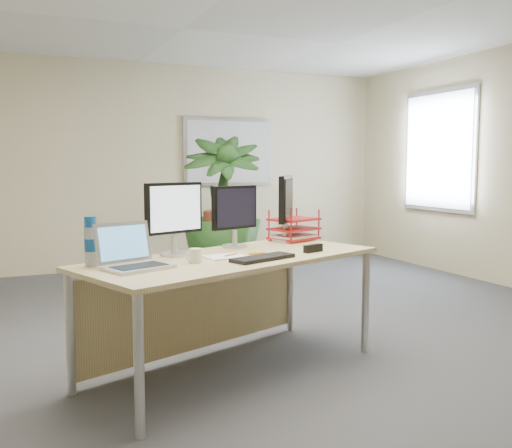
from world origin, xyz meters
name	(u,v)px	position (x,y,z in m)	size (l,w,h in m)	color
floor	(269,360)	(0.00, 0.00, 0.00)	(8.00, 8.00, 0.00)	#46474B
back_wall	(142,166)	(0.00, 4.00, 1.35)	(7.00, 0.04, 2.70)	beige
whiteboard	(228,152)	(1.20, 3.97, 1.55)	(1.30, 0.04, 0.95)	#A7A6AB
window	(439,151)	(3.47, 2.30, 1.55)	(0.04, 1.30, 1.55)	#A7A6AB
desk	(222,279)	(-0.34, 0.02, 0.61)	(2.19, 1.50, 0.78)	tan
floor_plant	(221,221)	(0.52, 2.39, 0.75)	(0.84, 0.84, 1.50)	#143613
monitor_left	(174,214)	(-0.64, 0.10, 1.05)	(0.42, 0.20, 0.48)	#B9BABF
monitor_right	(235,212)	(-0.15, 0.27, 1.03)	(0.39, 0.18, 0.45)	#B9BABF
monitor_dark	(286,204)	(0.33, 0.41, 1.07)	(0.29, 0.40, 0.51)	#B9BABF
laptop	(132,257)	(-0.99, -0.25, 0.84)	(0.45, 0.42, 0.26)	silver
keyboard	(263,258)	(-0.18, -0.30, 0.79)	(0.44, 0.15, 0.02)	black
coffee_mug	(195,256)	(-0.61, -0.23, 0.82)	(0.11, 0.08, 0.09)	white
spiral_notebook	(225,257)	(-0.37, -0.12, 0.78)	(0.25, 0.19, 0.01)	white
orange_pen	(231,255)	(-0.33, -0.12, 0.79)	(0.01, 0.01, 0.13)	orange
yellow_highlighter	(257,253)	(-0.13, -0.07, 0.79)	(0.02, 0.02, 0.12)	yellow
water_bottle	(91,242)	(-1.20, -0.10, 0.92)	(0.08, 0.08, 0.30)	#AEBCCC
letter_tray	(294,231)	(0.43, 0.46, 0.85)	(0.43, 0.38, 0.17)	red
stapler	(313,248)	(0.26, -0.14, 0.80)	(0.16, 0.04, 0.05)	black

